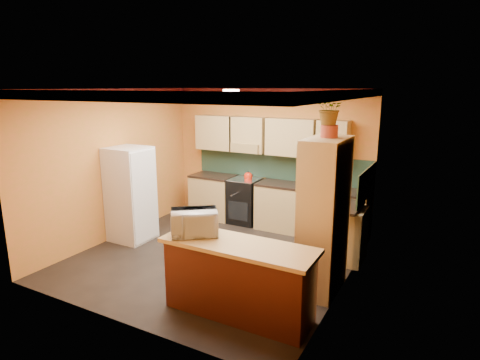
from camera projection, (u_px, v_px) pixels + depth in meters
name	position (u px, v px, depth m)	size (l,w,h in m)	color
room_shell	(223.00, 129.00, 6.33)	(4.24, 4.24, 2.72)	black
base_cabinets_back	(273.00, 206.00, 7.90)	(3.65, 0.60, 0.88)	tan
countertop_back	(273.00, 183.00, 7.80)	(3.65, 0.62, 0.04)	black
stove	(245.00, 201.00, 8.19)	(0.58, 0.58, 0.91)	black
kettle	(248.00, 176.00, 7.97)	(0.17, 0.17, 0.18)	red
sink	(312.00, 186.00, 7.43)	(0.48, 0.40, 0.03)	silver
base_cabinets_right	(339.00, 233.00, 6.43)	(0.60, 0.80, 0.88)	tan
countertop_right	(341.00, 206.00, 6.32)	(0.62, 0.80, 0.04)	black
fridge	(130.00, 194.00, 7.19)	(0.68, 0.66, 1.70)	silver
pantry	(324.00, 216.00, 5.34)	(0.48, 0.90, 2.10)	tan
fern_pot	(329.00, 131.00, 5.12)	(0.22, 0.22, 0.16)	#993925
fern	(330.00, 108.00, 5.05)	(0.39, 0.34, 0.44)	tan
breakfast_bar	(238.00, 281.00, 4.85)	(1.80, 0.55, 0.88)	#4D1812
bar_top	(238.00, 245.00, 4.74)	(1.90, 0.65, 0.05)	tan
microwave	(194.00, 222.00, 4.99)	(0.57, 0.39, 0.32)	silver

